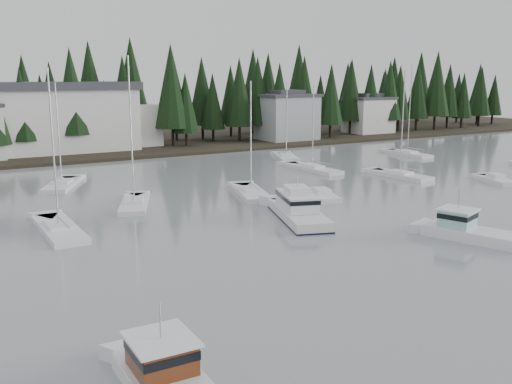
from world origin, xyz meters
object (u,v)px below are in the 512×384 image
at_px(cabin_cruiser_center, 298,212).
at_px(sailboat_7, 251,194).
at_px(sailboat_0, 134,205).
at_px(sailboat_9, 407,155).
at_px(harbor_inn, 70,118).
at_px(runabout_1, 322,197).
at_px(house_east_a, 287,116).
at_px(sailboat_11, 62,186).
at_px(lobster_boat_teal, 472,233).
at_px(sailboat_6, 400,176).
at_px(runabout_2, 495,181).
at_px(sailboat_8, 286,158).
at_px(house_east_b, 369,114).
at_px(sailboat_3, 312,170).
at_px(sailboat_5, 59,231).

relative_size(cabin_cruiser_center, sailboat_7, 0.86).
height_order(sailboat_0, sailboat_9, sailboat_0).
distance_m(harbor_inn, runabout_1, 50.63).
bearing_deg(house_east_a, sailboat_11, -152.62).
xyz_separation_m(house_east_a, lobster_boat_teal, (-24.13, -62.02, -4.38)).
relative_size(sailboat_6, runabout_2, 2.20).
height_order(cabin_cruiser_center, runabout_2, cabin_cruiser_center).
distance_m(sailboat_8, sailboat_11, 34.80).
xyz_separation_m(sailboat_7, sailboat_9, (36.72, 13.87, 0.03)).
xyz_separation_m(house_east_b, runabout_2, (-23.72, -49.29, -4.27)).
bearing_deg(runabout_1, sailboat_8, -10.06).
bearing_deg(sailboat_8, harbor_inn, 72.69).
height_order(harbor_inn, sailboat_3, harbor_inn).
height_order(runabout_1, runabout_2, same).
bearing_deg(house_east_b, sailboat_6, -127.09).
bearing_deg(cabin_cruiser_center, house_east_a, -13.77).
bearing_deg(sailboat_11, sailboat_8, -54.90).
height_order(sailboat_3, sailboat_11, sailboat_11).
distance_m(house_east_b, runabout_2, 54.86).
height_order(house_east_a, cabin_cruiser_center, house_east_a).
bearing_deg(runabout_1, sailboat_11, 63.79).
relative_size(lobster_boat_teal, sailboat_3, 0.71).
bearing_deg(sailboat_5, house_east_a, -49.38).
bearing_deg(sailboat_9, sailboat_3, 104.54).
relative_size(sailboat_3, runabout_1, 1.86).
bearing_deg(sailboat_6, harbor_inn, 30.26).
bearing_deg(sailboat_11, runabout_2, -91.67).
distance_m(house_east_b, harbor_inn, 61.02).
height_order(sailboat_5, sailboat_11, sailboat_5).
distance_m(cabin_cruiser_center, sailboat_7, 11.12).
xyz_separation_m(house_east_a, sailboat_11, (-46.61, -24.14, -4.84)).
xyz_separation_m(sailboat_0, sailboat_7, (12.42, -1.03, -0.03)).
xyz_separation_m(sailboat_7, runabout_2, (28.65, -8.39, 0.07)).
height_order(lobster_boat_teal, runabout_1, lobster_boat_teal).
height_order(harbor_inn, sailboat_7, sailboat_7).
relative_size(house_east_b, sailboat_11, 0.78).
bearing_deg(sailboat_6, sailboat_7, 85.38).
height_order(sailboat_8, sailboat_11, sailboat_11).
height_order(house_east_b, sailboat_0, sailboat_0).
relative_size(house_east_b, runabout_1, 1.52).
xyz_separation_m(harbor_inn, sailboat_6, (30.00, -43.30, -5.69)).
bearing_deg(house_east_a, sailboat_5, -139.48).
distance_m(house_east_a, sailboat_3, 33.35).
relative_size(cabin_cruiser_center, runabout_1, 1.71).
height_order(house_east_a, runabout_2, house_east_a).
distance_m(harbor_inn, sailboat_3, 41.44).
height_order(sailboat_6, sailboat_8, sailboat_6).
xyz_separation_m(sailboat_3, sailboat_5, (-35.69, -14.39, 0.01)).
height_order(house_east_a, runabout_1, house_east_a).
bearing_deg(sailboat_8, sailboat_9, -86.39).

